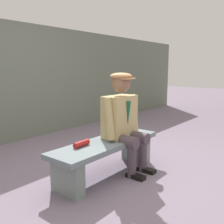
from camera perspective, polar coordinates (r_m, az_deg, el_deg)
ground_plane at (r=3.29m, az=-1.15°, el=-13.78°), size 30.00×30.00×0.00m
bench at (r=3.18m, az=-1.17°, el=-8.82°), size 1.58×0.47×0.43m
seated_man at (r=3.24m, az=2.50°, el=-1.32°), size 0.61×0.59×1.26m
rolled_magazine at (r=2.95m, az=-6.82°, el=-7.04°), size 0.22×0.08×0.07m
stadium_wall at (r=4.88m, az=-22.95°, el=6.02°), size 12.00×0.24×2.12m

